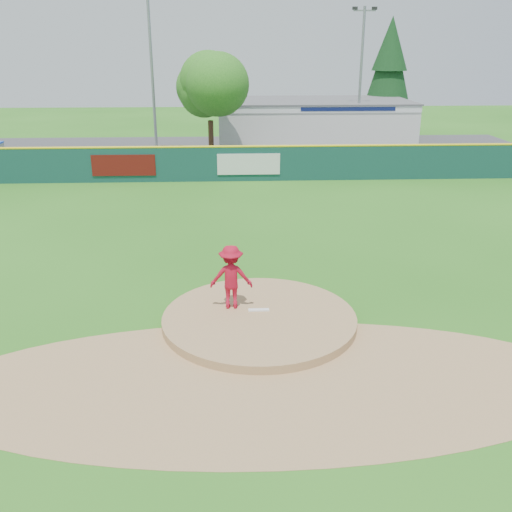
{
  "coord_description": "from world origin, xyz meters",
  "views": [
    {
      "loc": [
        -0.78,
        -14.52,
        7.46
      ],
      "look_at": [
        0.0,
        2.0,
        1.3
      ],
      "focal_mm": 40.0,
      "sensor_mm": 36.0,
      "label": 1
    }
  ],
  "objects_px": {
    "van": "(296,157)",
    "conifer_tree": "(389,68)",
    "deciduous_tree": "(210,91)",
    "light_pole_right": "(361,72)",
    "pitcher": "(231,277)",
    "pool_building_grp": "(313,121)",
    "light_pole_left": "(152,66)"
  },
  "relations": [
    {
      "from": "deciduous_tree",
      "to": "light_pole_left",
      "type": "distance_m",
      "value": 4.72
    },
    {
      "from": "pitcher",
      "to": "conifer_tree",
      "type": "relative_size",
      "value": 0.2
    },
    {
      "from": "light_pole_left",
      "to": "light_pole_right",
      "type": "relative_size",
      "value": 1.1
    },
    {
      "from": "van",
      "to": "pool_building_grp",
      "type": "relative_size",
      "value": 0.32
    },
    {
      "from": "conifer_tree",
      "to": "pitcher",
      "type": "bearing_deg",
      "value": -111.27
    },
    {
      "from": "van",
      "to": "deciduous_tree",
      "type": "xyz_separation_m",
      "value": [
        -5.5,
        3.24,
        3.85
      ]
    },
    {
      "from": "deciduous_tree",
      "to": "pool_building_grp",
      "type": "bearing_deg",
      "value": 41.16
    },
    {
      "from": "pitcher",
      "to": "light_pole_right",
      "type": "distance_m",
      "value": 30.36
    },
    {
      "from": "pool_building_grp",
      "to": "light_pole_left",
      "type": "bearing_deg",
      "value": -157.4
    },
    {
      "from": "van",
      "to": "light_pole_right",
      "type": "relative_size",
      "value": 0.49
    },
    {
      "from": "conifer_tree",
      "to": "pool_building_grp",
      "type": "bearing_deg",
      "value": -150.22
    },
    {
      "from": "light_pole_left",
      "to": "pool_building_grp",
      "type": "bearing_deg",
      "value": 22.6
    },
    {
      "from": "pool_building_grp",
      "to": "deciduous_tree",
      "type": "xyz_separation_m",
      "value": [
        -8.0,
        -6.99,
        2.89
      ]
    },
    {
      "from": "van",
      "to": "pool_building_grp",
      "type": "distance_m",
      "value": 10.58
    },
    {
      "from": "van",
      "to": "deciduous_tree",
      "type": "distance_m",
      "value": 7.45
    },
    {
      "from": "pitcher",
      "to": "light_pole_right",
      "type": "xyz_separation_m",
      "value": [
        9.78,
        28.41,
        4.35
      ]
    },
    {
      "from": "van",
      "to": "pool_building_grp",
      "type": "height_order",
      "value": "pool_building_grp"
    },
    {
      "from": "deciduous_tree",
      "to": "light_pole_right",
      "type": "distance_m",
      "value": 11.75
    },
    {
      "from": "light_pole_right",
      "to": "pitcher",
      "type": "bearing_deg",
      "value": -109.0
    },
    {
      "from": "pitcher",
      "to": "pool_building_grp",
      "type": "relative_size",
      "value": 0.12
    },
    {
      "from": "pool_building_grp",
      "to": "pitcher",
      "type": "bearing_deg",
      "value": -102.19
    },
    {
      "from": "pitcher",
      "to": "light_pole_left",
      "type": "height_order",
      "value": "light_pole_left"
    },
    {
      "from": "van",
      "to": "conifer_tree",
      "type": "height_order",
      "value": "conifer_tree"
    },
    {
      "from": "conifer_tree",
      "to": "light_pole_right",
      "type": "relative_size",
      "value": 0.95
    },
    {
      "from": "pool_building_grp",
      "to": "light_pole_right",
      "type": "height_order",
      "value": "light_pole_right"
    },
    {
      "from": "van",
      "to": "deciduous_tree",
      "type": "bearing_deg",
      "value": 65.7
    },
    {
      "from": "light_pole_right",
      "to": "pool_building_grp",
      "type": "bearing_deg",
      "value": 135.05
    },
    {
      "from": "light_pole_right",
      "to": "conifer_tree",
      "type": "bearing_deg",
      "value": 60.26
    },
    {
      "from": "deciduous_tree",
      "to": "conifer_tree",
      "type": "bearing_deg",
      "value": 36.25
    },
    {
      "from": "pitcher",
      "to": "light_pole_left",
      "type": "bearing_deg",
      "value": -76.82
    },
    {
      "from": "pitcher",
      "to": "deciduous_tree",
      "type": "bearing_deg",
      "value": -85.14
    },
    {
      "from": "pool_building_grp",
      "to": "conifer_tree",
      "type": "distance_m",
      "value": 8.95
    }
  ]
}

